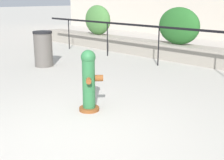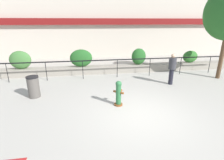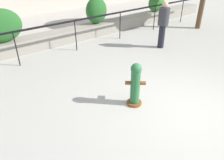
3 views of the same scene
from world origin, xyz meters
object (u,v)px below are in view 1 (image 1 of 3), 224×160
object	(u,v)px
fire_hydrant	(89,80)
trash_bin	(43,49)
hedge_bush_0	(98,20)
hedge_bush_1	(179,26)

from	to	relation	value
fire_hydrant	trash_bin	size ratio (longest dim) A/B	1.07
hedge_bush_0	trash_bin	size ratio (longest dim) A/B	1.29
hedge_bush_1	trash_bin	bearing A→B (deg)	-121.70
hedge_bush_0	trash_bin	xyz separation A→B (m)	(1.59, -3.53, -0.56)
hedge_bush_1	trash_bin	world-z (taller)	hedge_bush_1
hedge_bush_0	trash_bin	distance (m)	3.91
hedge_bush_0	hedge_bush_1	distance (m)	3.77
fire_hydrant	trash_bin	world-z (taller)	fire_hydrant
hedge_bush_1	fire_hydrant	size ratio (longest dim) A/B	1.35
hedge_bush_1	trash_bin	xyz separation A→B (m)	(-2.18, -3.53, -0.57)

